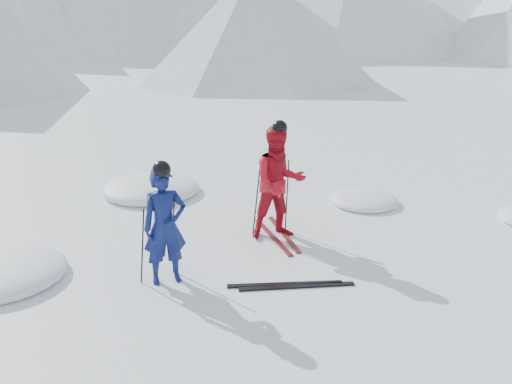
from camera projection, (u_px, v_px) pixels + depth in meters
ground at (340, 246)px, 9.28m from camera, size 160.00×160.00×0.00m
skier_blue at (165, 227)px, 7.79m from camera, size 0.71×0.55×1.74m
skier_red at (279, 183)px, 9.37m from camera, size 1.15×1.01×1.99m
pole_blue_left at (142, 246)px, 7.84m from camera, size 0.12×0.08×1.16m
pole_blue_right at (174, 236)px, 8.21m from camera, size 0.12×0.07×1.16m
pole_red_left at (256, 200)px, 9.51m from camera, size 0.13×0.10×1.32m
pole_red_right at (287, 196)px, 9.76m from camera, size 0.13×0.09×1.32m
ski_worn_left at (273, 237)px, 9.62m from camera, size 0.55×1.66×0.03m
ski_worn_right at (284, 234)px, 9.75m from camera, size 0.66×1.63×0.03m
ski_loose_a at (285, 284)px, 7.93m from camera, size 1.51×0.93×0.03m
ski_loose_b at (297, 286)px, 7.87m from camera, size 1.54×0.88×0.03m
snow_lumps at (176, 219)px, 10.50m from camera, size 10.40×7.40×0.47m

